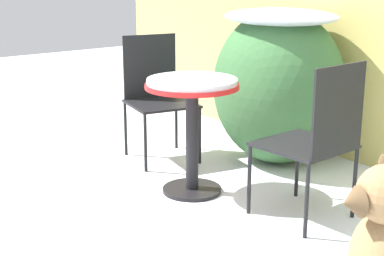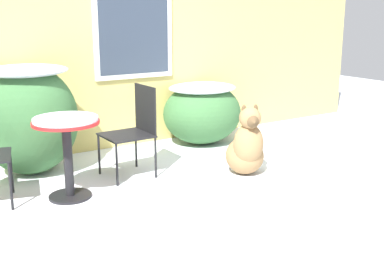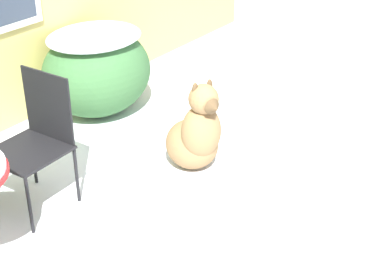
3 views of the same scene
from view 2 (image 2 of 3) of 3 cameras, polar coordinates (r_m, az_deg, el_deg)
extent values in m
plane|color=silver|center=(4.58, 4.06, -8.21)|extent=(16.00, 16.00, 0.00)
cube|color=tan|center=(6.17, -8.11, 10.24)|extent=(8.00, 0.06, 2.70)
cube|color=silver|center=(6.17, -6.95, 12.65)|extent=(1.07, 0.04, 1.47)
cube|color=#2D3847|center=(6.16, -6.89, 12.65)|extent=(0.95, 0.01, 1.35)
ellipsoid|color=#386638|center=(5.37, -18.77, 0.89)|extent=(1.04, 0.93, 1.17)
ellipsoid|color=silver|center=(5.28, -19.20, 6.45)|extent=(0.88, 0.79, 0.12)
ellipsoid|color=#386638|center=(6.32, 1.22, 1.74)|extent=(1.06, 0.93, 0.80)
ellipsoid|color=silver|center=(6.26, 1.24, 4.79)|extent=(0.90, 0.79, 0.12)
cylinder|color=black|center=(4.71, -14.22, -7.81)|extent=(0.40, 0.40, 0.03)
cylinder|color=black|center=(4.59, -14.47, -3.69)|extent=(0.09, 0.09, 0.68)
cylinder|color=red|center=(4.50, -14.74, 0.64)|extent=(0.61, 0.61, 0.03)
cylinder|color=silver|center=(4.50, -14.76, 1.03)|extent=(0.58, 0.58, 0.03)
cube|color=black|center=(5.06, -7.79, -0.86)|extent=(0.49, 0.49, 0.02)
cube|color=black|center=(5.11, -5.55, 2.30)|extent=(0.03, 0.44, 0.50)
cylinder|color=black|center=(5.23, -10.95, -3.09)|extent=(0.02, 0.02, 0.44)
cylinder|color=black|center=(4.84, -8.89, -4.36)|extent=(0.02, 0.02, 0.44)
cylinder|color=black|center=(5.41, -6.65, -2.38)|extent=(0.02, 0.02, 0.44)
cylinder|color=black|center=(5.04, -4.33, -3.54)|extent=(0.02, 0.02, 0.44)
cylinder|color=black|center=(4.50, -20.69, -6.50)|extent=(0.02, 0.02, 0.44)
cylinder|color=black|center=(4.92, -20.62, -4.80)|extent=(0.02, 0.02, 0.44)
ellipsoid|color=#937047|center=(5.20, 6.26, -3.29)|extent=(0.55, 0.56, 0.39)
ellipsoid|color=#937047|center=(5.03, 6.71, -1.88)|extent=(0.40, 0.38, 0.43)
sphere|color=#937047|center=(4.94, 6.89, 1.19)|extent=(0.23, 0.23, 0.23)
cone|color=brown|center=(4.81, 7.36, 0.63)|extent=(0.14, 0.11, 0.12)
ellipsoid|color=brown|center=(4.92, 6.16, 2.18)|extent=(0.06, 0.05, 0.10)
ellipsoid|color=brown|center=(4.95, 7.56, 2.22)|extent=(0.06, 0.05, 0.10)
ellipsoid|color=#937047|center=(5.42, 5.65, -3.77)|extent=(0.15, 0.22, 0.07)
camera|label=1|loc=(4.63, 33.69, 8.37)|focal=55.00mm
camera|label=3|loc=(1.73, -43.67, 36.05)|focal=55.00mm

